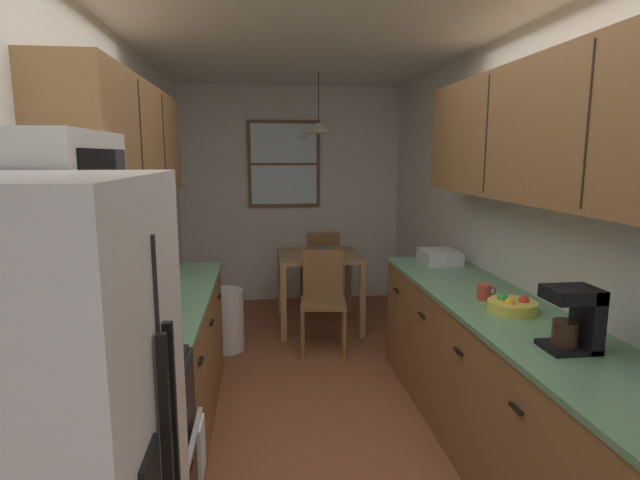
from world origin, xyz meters
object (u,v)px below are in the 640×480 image
Objects in this scene: coffee_maker at (577,317)px; mug_by_coffeemaker at (484,292)px; dining_chair_far at (321,265)px; table_serving_bowl at (324,252)px; dish_rack at (440,257)px; dining_table at (319,266)px; microwave_over_range at (48,181)px; dining_chair_near at (323,295)px; trash_bin at (226,320)px; fruit_bowl at (512,305)px; storage_canister at (132,314)px.

coffee_maker is 0.80m from mug_by_coffeemaker.
dining_chair_far is 0.72m from table_serving_bowl.
mug_by_coffeemaker is 1.05m from dish_rack.
coffee_maker is (0.80, -3.02, 0.42)m from dining_table.
microwave_over_range is at bearing -114.00° from table_serving_bowl.
dining_table is (1.32, 3.11, -1.03)m from microwave_over_range.
dish_rack is at bearing -32.50° from dining_chair_near.
mug_by_coffeemaker reaches higher than dining_chair_far.
microwave_over_range is 2.99m from dish_rack.
trash_bin is 1.98m from dish_rack.
trash_bin is 1.65× the size of dish_rack.
dish_rack is (0.05, 1.29, 0.01)m from fruit_bowl.
dining_chair_far is 3.20m from fruit_bowl.
microwave_over_range is 3.47m from table_serving_bowl.
storage_canister is at bearing -115.56° from dining_table.
coffee_maker is 1.84m from dish_rack.
table_serving_bowl is (0.05, -0.04, 0.16)m from dining_table.
coffee_maker is at bearing -13.42° from storage_canister.
table_serving_bowl is at bearing -39.59° from dining_table.
fruit_bowl is at bearing -77.46° from dining_chair_far.
dining_chair_far is (0.13, 1.25, 0.00)m from dining_chair_near.
dining_chair_far is at bearing 83.87° from dining_chair_near.
coffee_maker is at bearing -70.93° from dining_chair_near.
microwave_over_range is 2.93m from trash_bin.
microwave_over_range is 4.16m from dining_chair_far.
storage_canister is 0.62× the size of coffee_maker.
mug_by_coffeemaker is at bearing 23.27° from microwave_over_range.
storage_canister is at bearing -98.62° from trash_bin.
coffee_maker is at bearing -75.87° from table_serving_bowl.
microwave_over_range is at bearing -110.87° from dining_chair_far.
coffee_maker is (0.69, -3.64, 0.55)m from dining_chair_far.
trash_bin is 3.46× the size of table_serving_bowl.
dining_chair_far is 3.75m from coffee_maker.
dining_table is at bearing 104.78° from coffee_maker.
dining_chair_near reaches higher than trash_bin.
table_serving_bowl is (-0.74, 2.43, -0.15)m from fruit_bowl.
dish_rack reaches higher than mug_by_coffeemaker.
storage_canister is at bearing -121.69° from dining_chair_near.
dining_table is 1.48m from dish_rack.
table_serving_bowl reaches higher than trash_bin.
mug_by_coffeemaker is (0.64, -2.85, 0.45)m from dining_chair_far.
dish_rack reaches higher than table_serving_bowl.
dining_chair_near is at bearing -96.13° from dining_chair_far.
trash_bin is at bearing -130.70° from dining_chair_far.
dining_table is at bearing 66.98° from microwave_over_range.
dining_chair_far is 3.16× the size of coffee_maker.
storage_canister is at bearing -177.99° from fruit_bowl.
microwave_over_range is at bearing -99.08° from trash_bin.
microwave_over_range is 0.70× the size of dining_chair_near.
dish_rack is (2.05, 1.36, -0.04)m from storage_canister.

